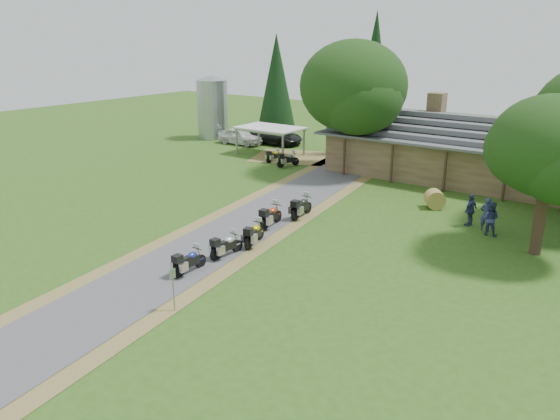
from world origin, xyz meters
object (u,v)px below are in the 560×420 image
Objects in this scene: lodge at (467,147)px; motorcycle_row_a at (189,260)px; motorcycle_row_e at (302,206)px; motorcycle_carport_a at (274,155)px; carport at (270,141)px; motorcycle_carport_b at (288,159)px; motorcycle_row_d at (271,215)px; car_dark_suv at (275,132)px; motorcycle_row_c at (254,233)px; hay_bale at (435,199)px; silo at (213,107)px; car_white_sedan at (240,134)px; motorcycle_row_b at (226,244)px.

lodge is 11.53× the size of motorcycle_row_a.
motorcycle_row_e reaches higher than motorcycle_carport_a.
carport is 5.14m from motorcycle_carport_b.
lodge is 3.69× the size of carport.
car_dark_suv is at bearing 27.79° from motorcycle_row_d.
motorcycle_row_e is at bearing -121.59° from motorcycle_carport_b.
motorcycle_row_e is at bearing -131.28° from motorcycle_carport_a.
motorcycle_row_e is 1.22× the size of motorcycle_carport_a.
car_dark_suv is 3.37× the size of motorcycle_row_a.
carport reaches higher than car_dark_suv.
motorcycle_row_e reaches higher than motorcycle_row_c.
car_dark_suv reaches higher than motorcycle_row_e.
motorcycle_row_a is (15.20, -27.33, -0.56)m from car_dark_suv.
motorcycle_carport_b reaches higher than hay_bale.
motorcycle_row_e is (-0.52, 5.24, 0.04)m from motorcycle_row_c.
silo is at bearing 160.29° from hay_bale.
motorcycle_row_d is 1.77× the size of hay_bale.
motorcycle_row_d is (11.89, -15.80, -0.54)m from carport.
silo reaches higher than motorcycle_row_c.
motorcycle_carport_b is (2.02, -0.76, 0.08)m from motorcycle_carport_a.
car_white_sedan is 8.59m from motorcycle_carport_a.
silo is 34.73m from motorcycle_row_a.
motorcycle_carport_a is 0.88× the size of motorcycle_carport_b.
car_dark_suv is 3.22× the size of motorcycle_row_c.
car_white_sedan is 3.62× the size of motorcycle_carport_a.
lodge is 18.17× the size of hay_bale.
motorcycle_carport_b reaches higher than motorcycle_carport_a.
motorcycle_row_a is at bearing -176.97° from motorcycle_row_b.
motorcycle_carport_b is (6.68, -7.22, -0.54)m from car_dark_suv.
carport reaches higher than motorcycle_row_e.
car_dark_suv is at bearing 8.10° from silo.
car_white_sedan is 23.41m from motorcycle_row_e.
carport is at bearing 159.24° from hay_bale.
motorcycle_row_e reaches higher than motorcycle_row_b.
carport is 24.25m from motorcycle_row_b.
lodge is 3.43× the size of car_dark_suv.
motorcycle_row_a is (22.55, -26.29, -2.62)m from silo.
silo is 29.99m from hay_bale.
motorcycle_row_e is at bearing -36.53° from silo.
lodge is 17.45m from carport.
silo is 3.13× the size of motorcycle_row_d.
lodge reaches higher than carport.
silo is at bearing 71.65° from motorcycle_carport_a.
motorcycle_row_e is (22.25, -16.48, -2.56)m from silo.
car_white_sedan is 10.71m from motorcycle_carport_b.
motorcycle_row_c is 17.84m from motorcycle_carport_b.
hay_bale is at bearing -85.62° from motorcycle_carport_b.
lodge reaches higher than car_white_sedan.
lodge is at bearing 95.88° from hay_bale.
silo is 27.81m from motorcycle_row_e.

